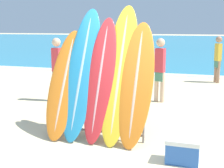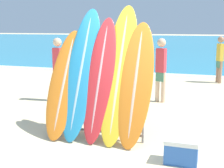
{
  "view_description": "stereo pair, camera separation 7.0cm",
  "coord_description": "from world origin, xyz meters",
  "px_view_note": "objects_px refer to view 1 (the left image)",
  "views": [
    {
      "loc": [
        1.52,
        -4.42,
        1.96
      ],
      "look_at": [
        -0.37,
        1.37,
        0.84
      ],
      "focal_mm": 50.0,
      "sensor_mm": 36.0,
      "label": 1
    },
    {
      "loc": [
        1.59,
        -4.4,
        1.96
      ],
      "look_at": [
        -0.37,
        1.37,
        0.84
      ],
      "focal_mm": 50.0,
      "sensor_mm": 36.0,
      "label": 2
    }
  ],
  "objects_px": {
    "surfboard_slot_1": "(82,72)",
    "surfboard_slot_3": "(120,72)",
    "surfboard_slot_0": "(65,83)",
    "surfboard_slot_2": "(100,78)",
    "cooler_box": "(183,150)",
    "surfboard_rack": "(98,114)",
    "person_far_left": "(160,68)",
    "person_near_water": "(57,67)",
    "surfboard_slot_4": "(136,83)",
    "person_far_right": "(218,58)",
    "person_mid_beach": "(130,53)"
  },
  "relations": [
    {
      "from": "surfboard_slot_2",
      "to": "person_far_right",
      "type": "distance_m",
      "value": 6.8
    },
    {
      "from": "surfboard_slot_0",
      "to": "cooler_box",
      "type": "distance_m",
      "value": 2.41
    },
    {
      "from": "surfboard_slot_0",
      "to": "person_near_water",
      "type": "relative_size",
      "value": 1.14
    },
    {
      "from": "surfboard_rack",
      "to": "surfboard_slot_0",
      "type": "distance_m",
      "value": 0.83
    },
    {
      "from": "surfboard_slot_1",
      "to": "person_far_left",
      "type": "height_order",
      "value": "surfboard_slot_1"
    },
    {
      "from": "surfboard_rack",
      "to": "surfboard_slot_0",
      "type": "relative_size",
      "value": 0.89
    },
    {
      "from": "surfboard_slot_0",
      "to": "person_near_water",
      "type": "height_order",
      "value": "surfboard_slot_0"
    },
    {
      "from": "surfboard_rack",
      "to": "cooler_box",
      "type": "xyz_separation_m",
      "value": [
        1.54,
        -0.59,
        -0.26
      ]
    },
    {
      "from": "person_far_right",
      "to": "surfboard_slot_1",
      "type": "bearing_deg",
      "value": 127.48
    },
    {
      "from": "surfboard_rack",
      "to": "person_near_water",
      "type": "height_order",
      "value": "person_near_water"
    },
    {
      "from": "surfboard_slot_0",
      "to": "cooler_box",
      "type": "bearing_deg",
      "value": -16.06
    },
    {
      "from": "surfboard_slot_0",
      "to": "person_mid_beach",
      "type": "xyz_separation_m",
      "value": [
        -0.57,
        6.84,
        -0.01
      ]
    },
    {
      "from": "surfboard_slot_0",
      "to": "person_far_right",
      "type": "height_order",
      "value": "surfboard_slot_0"
    },
    {
      "from": "surfboard_rack",
      "to": "surfboard_slot_3",
      "type": "relative_size",
      "value": 0.72
    },
    {
      "from": "person_mid_beach",
      "to": "surfboard_rack",
      "type": "bearing_deg",
      "value": -76.67
    },
    {
      "from": "surfboard_slot_2",
      "to": "person_far_left",
      "type": "relative_size",
      "value": 1.28
    },
    {
      "from": "surfboard_slot_3",
      "to": "person_far_left",
      "type": "height_order",
      "value": "surfboard_slot_3"
    },
    {
      "from": "surfboard_slot_3",
      "to": "surfboard_slot_2",
      "type": "bearing_deg",
      "value": -167.5
    },
    {
      "from": "surfboard_rack",
      "to": "surfboard_slot_2",
      "type": "xyz_separation_m",
      "value": [
        0.02,
        0.08,
        0.63
      ]
    },
    {
      "from": "surfboard_rack",
      "to": "surfboard_slot_3",
      "type": "xyz_separation_m",
      "value": [
        0.35,
        0.16,
        0.73
      ]
    },
    {
      "from": "person_far_right",
      "to": "cooler_box",
      "type": "height_order",
      "value": "person_far_right"
    },
    {
      "from": "person_near_water",
      "to": "person_far_left",
      "type": "bearing_deg",
      "value": -150.21
    },
    {
      "from": "person_mid_beach",
      "to": "person_far_right",
      "type": "height_order",
      "value": "person_mid_beach"
    },
    {
      "from": "surfboard_slot_4",
      "to": "cooler_box",
      "type": "bearing_deg",
      "value": -37.29
    },
    {
      "from": "person_mid_beach",
      "to": "cooler_box",
      "type": "distance_m",
      "value": 8.0
    },
    {
      "from": "surfboard_slot_0",
      "to": "person_far_right",
      "type": "relative_size",
      "value": 1.16
    },
    {
      "from": "surfboard_slot_1",
      "to": "surfboard_slot_0",
      "type": "bearing_deg",
      "value": -162.88
    },
    {
      "from": "person_near_water",
      "to": "surfboard_slot_0",
      "type": "bearing_deg",
      "value": 134.1
    },
    {
      "from": "surfboard_slot_3",
      "to": "cooler_box",
      "type": "height_order",
      "value": "surfboard_slot_3"
    },
    {
      "from": "surfboard_slot_0",
      "to": "surfboard_slot_2",
      "type": "bearing_deg",
      "value": 3.38
    },
    {
      "from": "person_far_right",
      "to": "cooler_box",
      "type": "bearing_deg",
      "value": 143.87
    },
    {
      "from": "surfboard_slot_1",
      "to": "person_mid_beach",
      "type": "relative_size",
      "value": 1.35
    },
    {
      "from": "person_far_left",
      "to": "cooler_box",
      "type": "relative_size",
      "value": 3.44
    },
    {
      "from": "surfboard_slot_4",
      "to": "person_near_water",
      "type": "bearing_deg",
      "value": 140.29
    },
    {
      "from": "surfboard_slot_0",
      "to": "surfboard_slot_2",
      "type": "height_order",
      "value": "surfboard_slot_2"
    },
    {
      "from": "person_far_right",
      "to": "surfboard_rack",
      "type": "bearing_deg",
      "value": 130.64
    },
    {
      "from": "surfboard_slot_0",
      "to": "surfboard_slot_2",
      "type": "relative_size",
      "value": 0.89
    },
    {
      "from": "surfboard_rack",
      "to": "person_far_right",
      "type": "xyz_separation_m",
      "value": [
        2.04,
        6.57,
        0.45
      ]
    },
    {
      "from": "person_mid_beach",
      "to": "cooler_box",
      "type": "xyz_separation_m",
      "value": [
        2.77,
        -7.47,
        -0.76
      ]
    },
    {
      "from": "surfboard_slot_4",
      "to": "person_mid_beach",
      "type": "relative_size",
      "value": 1.2
    },
    {
      "from": "surfboard_slot_0",
      "to": "surfboard_slot_4",
      "type": "xyz_separation_m",
      "value": [
        1.33,
        0.03,
        0.08
      ]
    },
    {
      "from": "surfboard_rack",
      "to": "surfboard_slot_1",
      "type": "distance_m",
      "value": 0.81
    },
    {
      "from": "person_far_left",
      "to": "cooler_box",
      "type": "distance_m",
      "value": 3.85
    },
    {
      "from": "surfboard_slot_4",
      "to": "person_far_left",
      "type": "relative_size",
      "value": 1.23
    },
    {
      "from": "surfboard_slot_3",
      "to": "person_far_left",
      "type": "xyz_separation_m",
      "value": [
        0.23,
        2.91,
        -0.27
      ]
    },
    {
      "from": "surfboard_slot_2",
      "to": "person_far_right",
      "type": "height_order",
      "value": "surfboard_slot_2"
    },
    {
      "from": "surfboard_slot_1",
      "to": "surfboard_slot_3",
      "type": "distance_m",
      "value": 0.71
    },
    {
      "from": "surfboard_slot_3",
      "to": "person_far_right",
      "type": "bearing_deg",
      "value": 75.26
    },
    {
      "from": "surfboard_slot_3",
      "to": "cooler_box",
      "type": "distance_m",
      "value": 1.72
    },
    {
      "from": "surfboard_slot_2",
      "to": "surfboard_slot_4",
      "type": "bearing_deg",
      "value": -1.1
    }
  ]
}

